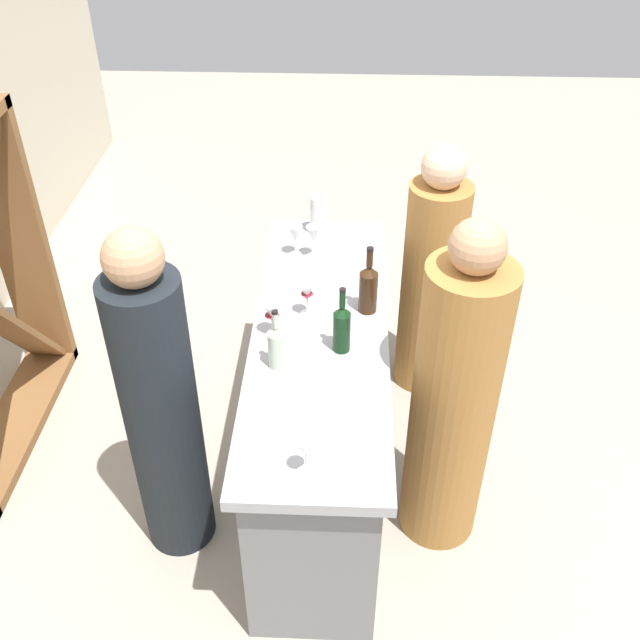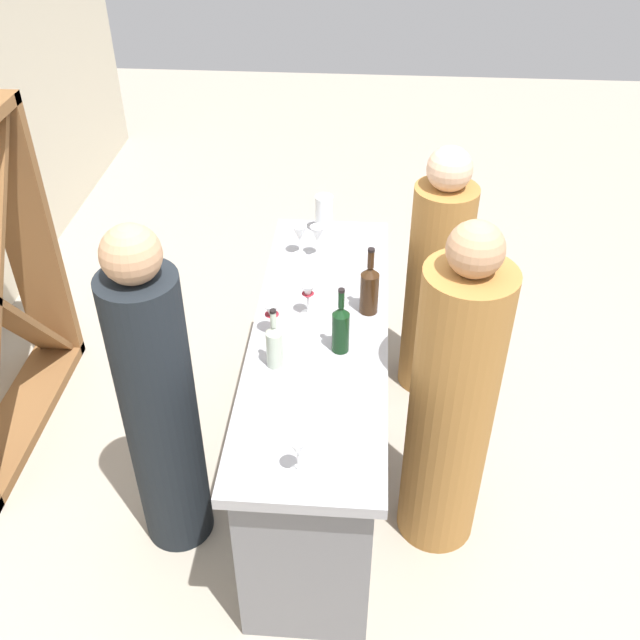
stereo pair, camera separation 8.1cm
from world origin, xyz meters
The scene contains 14 objects.
ground_plane centered at (0.00, 0.00, 0.00)m, with size 12.00×12.00×0.00m, color #9E9384.
bar_counter centered at (0.00, 0.00, 0.46)m, with size 1.89×0.59×0.91m.
wine_bottle_leftmost_clear_pale centered at (-0.25, 0.16, 1.01)m, with size 0.07×0.07×0.28m.
wine_bottle_second_left_dark_green centered at (-0.13, -0.09, 1.03)m, with size 0.07×0.07×0.31m.
wine_bottle_center_amber_brown centered at (0.15, -0.21, 1.03)m, with size 0.08×0.08×0.33m.
wine_glass_near_left centered at (-0.80, 0.01, 1.02)m, with size 0.06×0.06×0.15m.
wine_glass_near_center centered at (0.59, 0.06, 1.03)m, with size 0.07×0.07×0.17m.
wine_glass_near_right centered at (0.11, 0.06, 1.02)m, with size 0.07×0.07×0.16m.
wine_glass_far_left centered at (0.60, 0.15, 1.02)m, with size 0.07×0.07×0.16m.
wine_glass_far_center centered at (-0.04, 0.20, 1.02)m, with size 0.07×0.07×0.15m.
water_pitcher centered at (0.83, 0.04, 1.01)m, with size 0.09×0.09×0.20m.
person_left_guest centered at (-0.28, -0.56, 0.75)m, with size 0.40×0.40×1.62m.
person_center_guest centered at (0.74, -0.56, 0.67)m, with size 0.37×0.37×1.44m.
person_right_guest centered at (-0.38, 0.63, 0.76)m, with size 0.38×0.38×1.61m.
Camera 1 is at (-2.46, -0.10, 2.84)m, focal length 40.65 mm.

